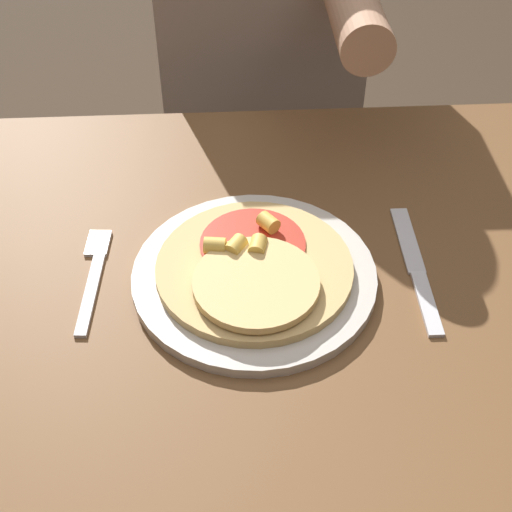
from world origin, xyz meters
TOP-DOWN VIEW (x-y plane):
  - dining_table at (0.00, 0.00)m, footprint 1.01×0.85m
  - plate at (0.00, 0.05)m, footprint 0.29×0.29m
  - pizza at (0.00, 0.05)m, footprint 0.23×0.23m
  - fork at (-0.19, 0.07)m, footprint 0.03×0.18m
  - knife at (0.20, 0.05)m, footprint 0.02×0.22m
  - person_diner at (0.05, 0.65)m, footprint 0.36×0.52m

SIDE VIEW (x-z plane):
  - dining_table at x=0.00m, z-range 0.25..0.99m
  - person_diner at x=0.05m, z-range 0.10..1.34m
  - fork at x=-0.19m, z-range 0.74..0.75m
  - knife at x=0.20m, z-range 0.74..0.75m
  - plate at x=0.00m, z-range 0.74..0.76m
  - pizza at x=0.00m, z-range 0.75..0.78m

